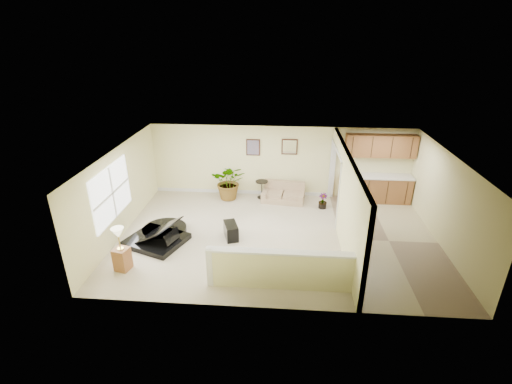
# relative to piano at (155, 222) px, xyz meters

# --- Properties ---
(floor) EXTENTS (9.00, 9.00, 0.00)m
(floor) POSITION_rel_piano_xyz_m (3.41, 0.45, -0.59)
(floor) COLOR #BCAF92
(floor) RESTS_ON ground
(back_wall) EXTENTS (9.00, 0.04, 2.50)m
(back_wall) POSITION_rel_piano_xyz_m (3.41, 3.45, 0.66)
(back_wall) COLOR beige
(back_wall) RESTS_ON floor
(front_wall) EXTENTS (9.00, 0.04, 2.50)m
(front_wall) POSITION_rel_piano_xyz_m (3.41, -2.55, 0.66)
(front_wall) COLOR beige
(front_wall) RESTS_ON floor
(left_wall) EXTENTS (0.04, 6.00, 2.50)m
(left_wall) POSITION_rel_piano_xyz_m (-1.09, 0.45, 0.66)
(left_wall) COLOR beige
(left_wall) RESTS_ON floor
(right_wall) EXTENTS (0.04, 6.00, 2.50)m
(right_wall) POSITION_rel_piano_xyz_m (7.91, 0.45, 0.66)
(right_wall) COLOR beige
(right_wall) RESTS_ON floor
(ceiling) EXTENTS (9.00, 6.00, 0.04)m
(ceiling) POSITION_rel_piano_xyz_m (3.41, 0.45, 1.91)
(ceiling) COLOR white
(ceiling) RESTS_ON back_wall
(kitchen_vinyl) EXTENTS (2.70, 6.00, 0.01)m
(kitchen_vinyl) POSITION_rel_piano_xyz_m (6.56, 0.45, -0.59)
(kitchen_vinyl) COLOR tan
(kitchen_vinyl) RESTS_ON floor
(interior_partition) EXTENTS (0.18, 5.99, 2.50)m
(interior_partition) POSITION_rel_piano_xyz_m (5.21, 0.70, 0.63)
(interior_partition) COLOR beige
(interior_partition) RESTS_ON floor
(pony_half_wall) EXTENTS (3.42, 0.22, 1.00)m
(pony_half_wall) POSITION_rel_piano_xyz_m (3.48, -1.85, -0.07)
(pony_half_wall) COLOR beige
(pony_half_wall) RESTS_ON floor
(left_window) EXTENTS (0.05, 2.15, 1.45)m
(left_window) POSITION_rel_piano_xyz_m (-1.08, -0.05, 0.86)
(left_window) COLOR white
(left_window) RESTS_ON left_wall
(wall_art_left) EXTENTS (0.48, 0.04, 0.58)m
(wall_art_left) POSITION_rel_piano_xyz_m (2.46, 3.42, 1.16)
(wall_art_left) COLOR #361D13
(wall_art_left) RESTS_ON back_wall
(wall_mirror) EXTENTS (0.55, 0.04, 0.55)m
(wall_mirror) POSITION_rel_piano_xyz_m (3.71, 3.42, 1.21)
(wall_mirror) COLOR #361D13
(wall_mirror) RESTS_ON back_wall
(kitchen_cabinets) EXTENTS (2.36, 0.65, 2.33)m
(kitchen_cabinets) POSITION_rel_piano_xyz_m (6.60, 3.18, 0.28)
(kitchen_cabinets) COLOR brown
(kitchen_cabinets) RESTS_ON floor
(piano) EXTENTS (2.10, 2.07, 1.42)m
(piano) POSITION_rel_piano_xyz_m (0.00, 0.00, 0.00)
(piano) COLOR black
(piano) RESTS_ON floor
(piano_bench) EXTENTS (0.52, 0.73, 0.44)m
(piano_bench) POSITION_rel_piano_xyz_m (2.09, 0.30, -0.37)
(piano_bench) COLOR black
(piano_bench) RESTS_ON floor
(loveseat) EXTENTS (1.53, 0.98, 0.82)m
(loveseat) POSITION_rel_piano_xyz_m (3.54, 2.96, -0.28)
(loveseat) COLOR tan
(loveseat) RESTS_ON floor
(accent_table) EXTENTS (0.44, 0.44, 0.63)m
(accent_table) POSITION_rel_piano_xyz_m (2.79, 3.10, -0.19)
(accent_table) COLOR black
(accent_table) RESTS_ON floor
(palm_plant) EXTENTS (1.18, 1.03, 1.29)m
(palm_plant) POSITION_rel_piano_xyz_m (1.68, 2.96, 0.04)
(palm_plant) COLOR black
(palm_plant) RESTS_ON floor
(small_plant) EXTENTS (0.37, 0.37, 0.51)m
(small_plant) POSITION_rel_piano_xyz_m (4.86, 2.45, -0.37)
(small_plant) COLOR black
(small_plant) RESTS_ON floor
(lamp_stand) EXTENTS (0.41, 0.41, 1.16)m
(lamp_stand) POSITION_rel_piano_xyz_m (-0.37, -1.41, -0.10)
(lamp_stand) COLOR brown
(lamp_stand) RESTS_ON floor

